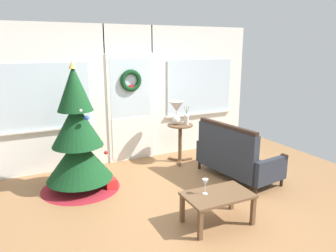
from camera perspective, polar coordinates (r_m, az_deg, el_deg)
ground_plane at (r=4.72m, az=2.49°, el=-13.41°), size 6.76×6.76×0.00m
back_wall_with_door at (r=6.16m, az=-6.80°, el=5.59°), size 5.20×0.19×2.55m
christmas_tree at (r=5.08m, az=-15.65°, el=-2.86°), size 1.21×1.21×1.98m
settee_sofa at (r=5.49m, az=11.61°, el=-5.39°), size 0.88×1.51×0.96m
side_table at (r=6.11m, az=2.16°, el=-1.71°), size 0.50×0.48×0.74m
table_lamp at (r=6.00m, az=1.51°, el=2.93°), size 0.28×0.28×0.44m
flower_vase at (r=6.02m, az=3.29°, el=1.32°), size 0.11×0.10×0.35m
coffee_table at (r=4.13m, az=8.80°, el=-12.50°), size 0.85×0.53×0.40m
wine_glass at (r=4.03m, az=6.61°, el=-10.02°), size 0.08×0.08×0.20m
gift_box at (r=5.17m, az=-10.05°, el=-10.07°), size 0.17×0.15×0.17m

